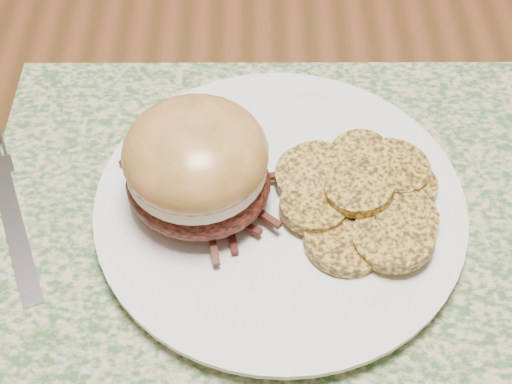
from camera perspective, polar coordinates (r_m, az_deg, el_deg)
dining_table at (r=0.64m, az=-4.62°, el=-2.84°), size 1.50×0.90×0.75m
placemat at (r=0.55m, az=1.68°, el=-1.52°), size 0.45×0.33×0.00m
dinner_plate at (r=0.53m, az=1.92°, el=-1.20°), size 0.26×0.26×0.02m
pork_sandwich at (r=0.50m, az=-4.78°, el=2.13°), size 0.14×0.13×0.08m
roasted_potatoes at (r=0.53m, az=8.36°, el=-0.25°), size 0.14×0.14×0.03m
fork at (r=0.57m, az=-19.07°, el=-1.29°), size 0.08×0.17×0.00m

